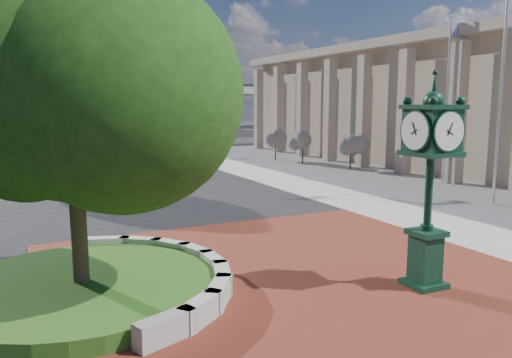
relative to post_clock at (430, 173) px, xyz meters
The scene contains 18 objects.
ground 4.77m from the post_clock, 129.34° to the left, with size 200.00×200.00×0.00m, color black.
plaza 4.20m from the post_clock, 140.87° to the left, with size 12.00×12.00×0.04m, color brown.
sidewalk 18.97m from the post_clock, 43.84° to the left, with size 20.00×50.00×0.04m, color #9E9B93.
planter_wall 6.48m from the post_clock, 149.85° to the left, with size 2.96×6.77×0.54m.
grass_bed 8.44m from the post_clock, 158.08° to the left, with size 6.10×6.10×0.40m, color #1F4513.
civic_building 25.97m from the post_clock, 35.35° to the left, with size 17.35×44.00×8.60m.
overpass 73.15m from the post_clock, 92.10° to the left, with size 90.00×12.00×7.50m.
tree_planter 8.10m from the post_clock, 158.08° to the left, with size 5.20×5.20×6.33m.
tree_street 21.98m from the post_clock, 107.10° to the left, with size 4.40×4.40×5.45m.
post_clock is the anchor object (origin of this frame).
parked_car 43.82m from the post_clock, 90.62° to the left, with size 1.94×4.82×1.64m, color maroon.
flagpole_a 11.94m from the post_clock, 31.15° to the left, with size 1.58×0.18×10.10m.
flagpole_b 16.99m from the post_clock, 42.05° to the left, with size 1.41×0.16×9.03m.
street_lamp_near 29.60m from the post_clock, 92.74° to the left, with size 2.16×0.64×9.72m.
street_lamp_far 47.92m from the post_clock, 92.16° to the left, with size 2.04×0.28×9.10m.
shrub_near 21.49m from the post_clock, 57.83° to the left, with size 1.20×1.20×2.20m.
shrub_mid 24.80m from the post_clock, 65.20° to the left, with size 1.20×1.20×2.20m.
shrub_far 26.74m from the post_clock, 69.22° to the left, with size 1.20×1.20×2.20m.
Camera 1 is at (-6.25, -11.50, 4.40)m, focal length 35.00 mm.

